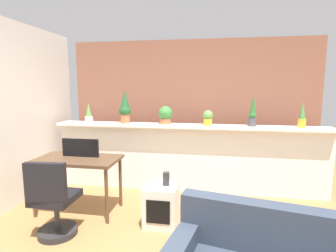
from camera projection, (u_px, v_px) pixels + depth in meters
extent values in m
cube|color=white|center=(188.00, 159.00, 4.34)|extent=(4.31, 0.16, 1.05)
cube|color=white|center=(188.00, 126.00, 4.22)|extent=(4.31, 0.35, 0.04)
cube|color=#935B47|center=(191.00, 111.00, 4.82)|extent=(4.31, 0.10, 2.50)
cylinder|color=silver|center=(89.00, 119.00, 4.49)|extent=(0.13, 0.13, 0.10)
cone|color=#669E4C|center=(88.00, 110.00, 4.47)|extent=(0.10, 0.10, 0.23)
cylinder|color=#C66B42|center=(125.00, 119.00, 4.39)|extent=(0.15, 0.15, 0.15)
sphere|color=#235B2D|center=(125.00, 111.00, 4.37)|extent=(0.19, 0.19, 0.19)
cone|color=#235B2D|center=(125.00, 100.00, 4.34)|extent=(0.17, 0.17, 0.29)
cylinder|color=#C66B42|center=(165.00, 121.00, 4.30)|extent=(0.18, 0.18, 0.09)
sphere|color=#3D843D|center=(165.00, 113.00, 4.28)|extent=(0.23, 0.23, 0.23)
cylinder|color=gold|center=(208.00, 122.00, 4.15)|extent=(0.13, 0.13, 0.10)
sphere|color=#669E4C|center=(208.00, 115.00, 4.13)|extent=(0.15, 0.15, 0.15)
cylinder|color=#4C4C51|center=(252.00, 122.00, 4.06)|extent=(0.11, 0.11, 0.14)
sphere|color=#2D7033|center=(253.00, 115.00, 4.05)|extent=(0.11, 0.11, 0.11)
cone|color=#2D7033|center=(253.00, 104.00, 4.02)|extent=(0.09, 0.09, 0.30)
cylinder|color=gold|center=(302.00, 123.00, 3.92)|extent=(0.11, 0.11, 0.13)
cone|color=#4C9347|center=(303.00, 110.00, 3.89)|extent=(0.08, 0.08, 0.27)
cylinder|color=brown|center=(33.00, 191.00, 3.46)|extent=(0.04, 0.04, 0.71)
cylinder|color=brown|center=(107.00, 196.00, 3.30)|extent=(0.04, 0.04, 0.71)
cylinder|color=brown|center=(56.00, 178.00, 3.95)|extent=(0.04, 0.04, 0.71)
cylinder|color=brown|center=(120.00, 182.00, 3.78)|extent=(0.04, 0.04, 0.71)
cube|color=brown|center=(77.00, 159.00, 3.57)|extent=(1.10, 0.60, 0.04)
cube|color=black|center=(80.00, 148.00, 3.62)|extent=(0.51, 0.04, 0.24)
cylinder|color=#262628|center=(58.00, 232.00, 3.09)|extent=(0.44, 0.44, 0.07)
cylinder|color=#333333|center=(57.00, 215.00, 3.06)|extent=(0.06, 0.06, 0.34)
cube|color=black|center=(56.00, 197.00, 3.03)|extent=(0.44, 0.44, 0.08)
cube|color=black|center=(45.00, 182.00, 2.80)|extent=(0.44, 0.11, 0.42)
cube|color=silver|center=(161.00, 205.00, 3.30)|extent=(0.40, 0.40, 0.50)
cube|color=black|center=(158.00, 212.00, 3.12)|extent=(0.28, 0.04, 0.28)
cylinder|color=#2D2D33|center=(166.00, 179.00, 3.25)|extent=(0.08, 0.08, 0.17)
cube|color=#333D4C|center=(280.00, 231.00, 2.05)|extent=(1.56, 0.48, 0.40)
cube|color=#333D4C|center=(181.00, 247.00, 2.05)|extent=(0.31, 0.78, 0.16)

